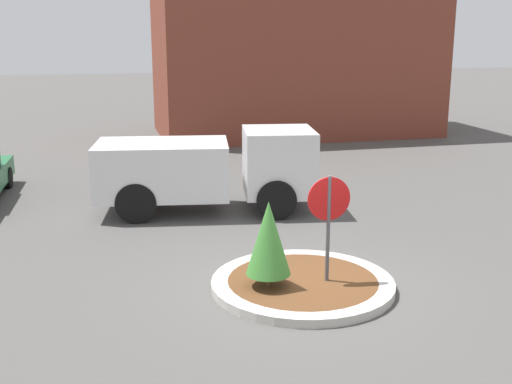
# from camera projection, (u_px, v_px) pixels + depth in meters

# --- Properties ---
(ground_plane) EXTENTS (120.00, 120.00, 0.00)m
(ground_plane) POSITION_uv_depth(u_px,v_px,m) (302.00, 288.00, 11.50)
(ground_plane) COLOR #514F4C
(traffic_island) EXTENTS (3.28, 3.28, 0.16)m
(traffic_island) POSITION_uv_depth(u_px,v_px,m) (303.00, 284.00, 11.48)
(traffic_island) COLOR #BCB7AD
(traffic_island) RESTS_ON ground_plane
(stop_sign) EXTENTS (0.78, 0.07, 2.07)m
(stop_sign) POSITION_uv_depth(u_px,v_px,m) (329.00, 211.00, 11.13)
(stop_sign) COLOR #4C4C51
(stop_sign) RESTS_ON ground_plane
(island_shrub) EXTENTS (0.78, 0.78, 1.53)m
(island_shrub) POSITION_uv_depth(u_px,v_px,m) (268.00, 238.00, 10.97)
(island_shrub) COLOR brown
(island_shrub) RESTS_ON traffic_island
(utility_truck) EXTENTS (5.68, 2.82, 2.07)m
(utility_truck) POSITION_uv_depth(u_px,v_px,m) (207.00, 167.00, 16.14)
(utility_truck) COLOR silver
(utility_truck) RESTS_ON ground_plane
(storefront_building) EXTENTS (11.88, 6.07, 7.40)m
(storefront_building) POSITION_uv_depth(u_px,v_px,m) (295.00, 48.00, 27.98)
(storefront_building) COLOR brown
(storefront_building) RESTS_ON ground_plane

